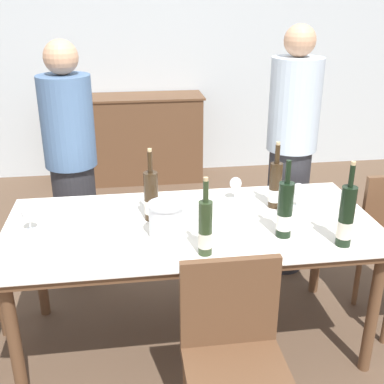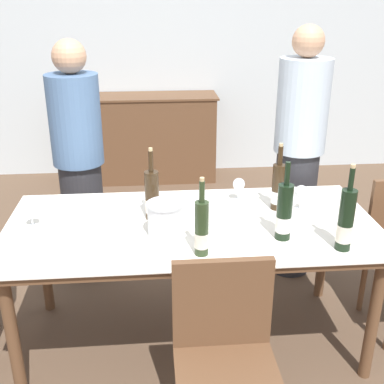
{
  "view_description": "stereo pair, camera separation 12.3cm",
  "coord_description": "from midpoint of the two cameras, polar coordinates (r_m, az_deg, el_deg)",
  "views": [
    {
      "loc": [
        -0.31,
        -2.23,
        1.85
      ],
      "look_at": [
        0.0,
        0.0,
        0.92
      ],
      "focal_mm": 45.0,
      "sensor_mm": 36.0,
      "label": 1
    },
    {
      "loc": [
        -0.19,
        -2.24,
        1.85
      ],
      "look_at": [
        0.0,
        0.0,
        0.92
      ],
      "focal_mm": 45.0,
      "sensor_mm": 36.0,
      "label": 2
    }
  ],
  "objects": [
    {
      "name": "sideboard_cabinet",
      "position": [
        5.07,
        -5.01,
        6.39
      ],
      "size": [
        1.51,
        0.46,
        0.89
      ],
      "color": "brown",
      "rests_on": "ground_plane"
    },
    {
      "name": "wine_glass_1",
      "position": [
        2.55,
        -17.27,
        -2.08
      ],
      "size": [
        0.07,
        0.07,
        0.14
      ],
      "color": "white",
      "rests_on": "dining_table"
    },
    {
      "name": "wine_bottle_0",
      "position": [
        2.34,
        19.2,
        -3.36
      ],
      "size": [
        0.07,
        0.07,
        0.42
      ],
      "color": "black",
      "rests_on": "dining_table"
    },
    {
      "name": "wine_glass_2",
      "position": [
        2.7,
        14.11,
        -0.14
      ],
      "size": [
        0.07,
        0.07,
        0.15
      ],
      "color": "white",
      "rests_on": "dining_table"
    },
    {
      "name": "wine_bottle_3",
      "position": [
        2.37,
        12.34,
        -2.5
      ],
      "size": [
        0.08,
        0.08,
        0.39
      ],
      "color": "black",
      "rests_on": "dining_table"
    },
    {
      "name": "wine_glass_0",
      "position": [
        2.77,
        6.84,
        0.8
      ],
      "size": [
        0.07,
        0.07,
        0.14
      ],
      "color": "white",
      "rests_on": "dining_table"
    },
    {
      "name": "ground_plane",
      "position": [
        2.92,
        1.26,
        -16.93
      ],
      "size": [
        12.0,
        12.0,
        0.0
      ],
      "primitive_type": "plane",
      "color": "brown"
    },
    {
      "name": "chair_near_front",
      "position": [
        2.08,
        5.74,
        -18.26
      ],
      "size": [
        0.42,
        0.42,
        0.86
      ],
      "color": "brown",
      "rests_on": "ground_plane"
    },
    {
      "name": "wine_bottle_1",
      "position": [
        2.18,
        2.77,
        -4.44
      ],
      "size": [
        0.07,
        0.07,
        0.38
      ],
      "color": "#28381E",
      "rests_on": "dining_table"
    },
    {
      "name": "wine_glass_3",
      "position": [
        2.62,
        12.92,
        -1.17
      ],
      "size": [
        0.07,
        0.07,
        0.13
      ],
      "color": "white",
      "rests_on": "dining_table"
    },
    {
      "name": "ice_bucket",
      "position": [
        2.36,
        -1.72,
        -3.14
      ],
      "size": [
        0.18,
        0.18,
        0.17
      ],
      "color": "silver",
      "rests_on": "dining_table"
    },
    {
      "name": "dining_table",
      "position": [
        2.54,
        1.39,
        -5.15
      ],
      "size": [
        1.94,
        0.92,
        0.74
      ],
      "color": "brown",
      "rests_on": "ground_plane"
    },
    {
      "name": "back_wall",
      "position": [
        5.19,
        -2.18,
        17.55
      ],
      "size": [
        8.0,
        0.1,
        2.8
      ],
      "color": "silver",
      "rests_on": "ground_plane"
    },
    {
      "name": "person_guest_left",
      "position": [
        3.28,
        13.52,
        4.01
      ],
      "size": [
        0.33,
        0.33,
        1.68
      ],
      "color": "#2D2D33",
      "rests_on": "ground_plane"
    },
    {
      "name": "person_host",
      "position": [
        3.24,
        -12.15,
        3.16
      ],
      "size": [
        0.33,
        0.33,
        1.6
      ],
      "color": "#2D2D33",
      "rests_on": "ground_plane"
    },
    {
      "name": "wine_bottle_4",
      "position": [
        2.69,
        11.45,
        0.49
      ],
      "size": [
        0.07,
        0.07,
        0.38
      ],
      "color": "#332314",
      "rests_on": "dining_table"
    },
    {
      "name": "wine_bottle_2",
      "position": [
        2.52,
        -3.37,
        -0.53
      ],
      "size": [
        0.08,
        0.08,
        0.39
      ],
      "color": "#332314",
      "rests_on": "dining_table"
    }
  ]
}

